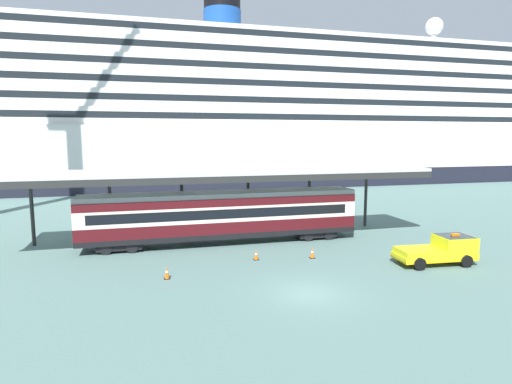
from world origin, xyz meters
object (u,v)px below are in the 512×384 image
(train_carriage, at_px, (222,215))
(traffic_cone_far, at_px, (256,255))
(cruise_ship, at_px, (223,119))
(service_truck, at_px, (442,249))
(traffic_cone_mid, at_px, (312,253))
(traffic_cone_near, at_px, (167,273))

(train_carriage, height_order, traffic_cone_far, train_carriage)
(cruise_ship, height_order, train_carriage, cruise_ship)
(service_truck, distance_m, traffic_cone_mid, 8.53)
(service_truck, relative_size, traffic_cone_mid, 6.81)
(cruise_ship, relative_size, traffic_cone_mid, 198.70)
(traffic_cone_near, bearing_deg, traffic_cone_far, 21.41)
(service_truck, height_order, traffic_cone_near, service_truck)
(cruise_ship, height_order, traffic_cone_near, cruise_ship)
(traffic_cone_mid, relative_size, traffic_cone_far, 1.10)
(traffic_cone_far, bearing_deg, train_carriage, 105.85)
(traffic_cone_near, distance_m, traffic_cone_far, 6.60)
(traffic_cone_near, distance_m, traffic_cone_mid, 10.19)
(traffic_cone_near, bearing_deg, cruise_ship, 75.86)
(cruise_ship, xyz_separation_m, service_truck, (4.77, -53.43, -10.66))
(train_carriage, bearing_deg, service_truck, -34.73)
(cruise_ship, xyz_separation_m, train_carriage, (-8.35, -44.34, -9.34))
(train_carriage, height_order, service_truck, train_carriage)
(train_carriage, relative_size, traffic_cone_near, 28.32)
(cruise_ship, distance_m, traffic_cone_mid, 51.35)
(train_carriage, xyz_separation_m, traffic_cone_near, (-4.70, -7.47, -1.93))
(traffic_cone_mid, bearing_deg, service_truck, -23.69)
(traffic_cone_mid, xyz_separation_m, traffic_cone_far, (-3.89, 0.61, -0.04))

